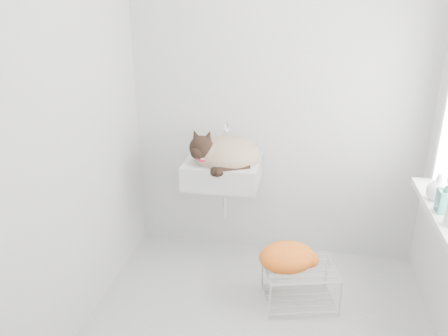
% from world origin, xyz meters
% --- Properties ---
extents(floor, '(2.20, 2.00, 0.02)m').
position_xyz_m(floor, '(0.00, 0.00, 0.00)').
color(floor, '#B3B3B3').
rests_on(floor, ground).
extents(back_wall, '(2.20, 0.02, 2.50)m').
position_xyz_m(back_wall, '(0.00, 1.00, 1.25)').
color(back_wall, silver).
rests_on(back_wall, ground).
extents(left_wall, '(0.02, 2.00, 2.50)m').
position_xyz_m(left_wall, '(-1.10, 0.00, 1.25)').
color(left_wall, silver).
rests_on(left_wall, ground).
extents(windowsill, '(0.16, 0.88, 0.04)m').
position_xyz_m(windowsill, '(1.01, 0.20, 0.83)').
color(windowsill, white).
rests_on(windowsill, right_wall).
extents(sink, '(0.54, 0.47, 0.22)m').
position_xyz_m(sink, '(-0.35, 0.74, 0.85)').
color(sink, silver).
rests_on(sink, back_wall).
extents(faucet, '(0.20, 0.14, 0.20)m').
position_xyz_m(faucet, '(-0.35, 0.92, 0.99)').
color(faucet, silver).
rests_on(faucet, sink).
extents(cat, '(0.55, 0.48, 0.32)m').
position_xyz_m(cat, '(-0.34, 0.72, 0.89)').
color(cat, tan).
rests_on(cat, sink).
extents(wire_rack, '(0.53, 0.43, 0.28)m').
position_xyz_m(wire_rack, '(0.25, 0.31, 0.15)').
color(wire_rack, silver).
rests_on(wire_rack, floor).
extents(towel, '(0.46, 0.40, 0.16)m').
position_xyz_m(towel, '(0.16, 0.30, 0.31)').
color(towel, '#F69502').
rests_on(towel, wire_rack).
extents(bottle_b, '(0.09, 0.09, 0.19)m').
position_xyz_m(bottle_b, '(1.00, 0.14, 0.85)').
color(bottle_b, '#2F796B').
rests_on(bottle_b, windowsill).
extents(bottle_c, '(0.14, 0.14, 0.16)m').
position_xyz_m(bottle_c, '(1.00, 0.30, 0.85)').
color(bottle_c, white).
rests_on(bottle_c, windowsill).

